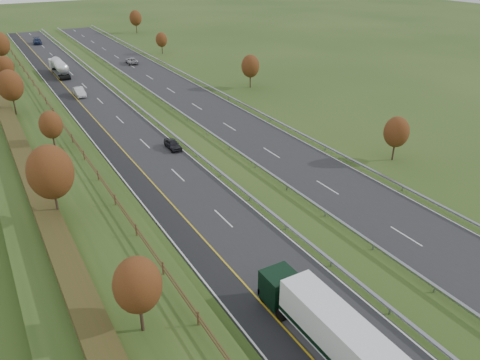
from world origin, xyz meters
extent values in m
plane|color=#2C4318|center=(8.00, 55.00, 0.00)|extent=(400.00, 400.00, 0.00)
cube|color=#242427|center=(0.00, 60.00, 0.02)|extent=(10.50, 200.00, 0.04)
cube|color=#242427|center=(16.50, 60.00, 0.02)|extent=(10.50, 200.00, 0.04)
cube|color=black|center=(-3.75, 60.00, 0.02)|extent=(3.00, 200.00, 0.04)
cube|color=silver|center=(-5.05, 60.00, 0.05)|extent=(0.15, 200.00, 0.01)
cube|color=gold|center=(-2.25, 60.00, 0.05)|extent=(0.15, 200.00, 0.01)
cube|color=silver|center=(5.05, 60.00, 0.05)|extent=(0.15, 200.00, 0.01)
cube|color=silver|center=(11.45, 60.00, 0.05)|extent=(0.15, 200.00, 0.01)
cube|color=silver|center=(21.55, 60.00, 0.05)|extent=(0.15, 200.00, 0.01)
cube|color=silver|center=(1.25, 11.00, 0.05)|extent=(0.15, 4.00, 0.01)
cube|color=silver|center=(15.25, 11.00, 0.05)|extent=(0.15, 4.00, 0.01)
cube|color=silver|center=(1.25, 23.00, 0.05)|extent=(0.15, 4.00, 0.01)
cube|color=silver|center=(15.25, 23.00, 0.05)|extent=(0.15, 4.00, 0.01)
cube|color=silver|center=(1.25, 35.00, 0.05)|extent=(0.15, 4.00, 0.01)
cube|color=silver|center=(15.25, 35.00, 0.05)|extent=(0.15, 4.00, 0.01)
cube|color=silver|center=(1.25, 47.00, 0.05)|extent=(0.15, 4.00, 0.01)
cube|color=silver|center=(15.25, 47.00, 0.05)|extent=(0.15, 4.00, 0.01)
cube|color=silver|center=(1.25, 59.00, 0.05)|extent=(0.15, 4.00, 0.01)
cube|color=silver|center=(15.25, 59.00, 0.05)|extent=(0.15, 4.00, 0.01)
cube|color=silver|center=(1.25, 71.00, 0.05)|extent=(0.15, 4.00, 0.01)
cube|color=silver|center=(15.25, 71.00, 0.05)|extent=(0.15, 4.00, 0.01)
cube|color=silver|center=(1.25, 83.00, 0.05)|extent=(0.15, 4.00, 0.01)
cube|color=silver|center=(15.25, 83.00, 0.05)|extent=(0.15, 4.00, 0.01)
cube|color=silver|center=(1.25, 95.00, 0.05)|extent=(0.15, 4.00, 0.01)
cube|color=silver|center=(15.25, 95.00, 0.05)|extent=(0.15, 4.00, 0.01)
cube|color=silver|center=(1.25, 107.00, 0.05)|extent=(0.15, 4.00, 0.01)
cube|color=silver|center=(15.25, 107.00, 0.05)|extent=(0.15, 4.00, 0.01)
cube|color=silver|center=(1.25, 119.00, 0.05)|extent=(0.15, 4.00, 0.01)
cube|color=silver|center=(15.25, 119.00, 0.05)|extent=(0.15, 4.00, 0.01)
cube|color=silver|center=(1.25, 131.00, 0.05)|extent=(0.15, 4.00, 0.01)
cube|color=silver|center=(15.25, 131.00, 0.05)|extent=(0.15, 4.00, 0.01)
cube|color=silver|center=(1.25, 143.00, 0.05)|extent=(0.15, 4.00, 0.01)
cube|color=silver|center=(15.25, 143.00, 0.05)|extent=(0.15, 4.00, 0.01)
cube|color=silver|center=(1.25, 155.00, 0.05)|extent=(0.15, 4.00, 0.01)
cube|color=silver|center=(15.25, 155.00, 0.05)|extent=(0.15, 4.00, 0.01)
cube|color=#2C4318|center=(-13.00, 60.00, 1.00)|extent=(12.00, 200.00, 2.00)
cube|color=#393A17|center=(-15.00, 60.00, 2.55)|extent=(2.20, 180.00, 1.10)
cube|color=#422B19|center=(-8.50, 60.00, 2.55)|extent=(0.08, 184.00, 0.10)
cube|color=#422B19|center=(-8.50, 60.00, 2.95)|extent=(0.08, 184.00, 0.10)
cube|color=#422B19|center=(-8.50, 8.50, 2.60)|extent=(0.12, 0.12, 1.20)
cube|color=#422B19|center=(-8.50, 15.00, 2.60)|extent=(0.12, 0.12, 1.20)
cube|color=#422B19|center=(-8.50, 21.50, 2.60)|extent=(0.12, 0.12, 1.20)
cube|color=#422B19|center=(-8.50, 28.00, 2.60)|extent=(0.12, 0.12, 1.20)
cube|color=#422B19|center=(-8.50, 34.50, 2.60)|extent=(0.12, 0.12, 1.20)
cube|color=#422B19|center=(-8.50, 41.00, 2.60)|extent=(0.12, 0.12, 1.20)
cube|color=#422B19|center=(-8.50, 47.50, 2.60)|extent=(0.12, 0.12, 1.20)
cube|color=#422B19|center=(-8.50, 54.00, 2.60)|extent=(0.12, 0.12, 1.20)
cube|color=#422B19|center=(-8.50, 60.50, 2.60)|extent=(0.12, 0.12, 1.20)
cube|color=#422B19|center=(-8.50, 67.00, 2.60)|extent=(0.12, 0.12, 1.20)
cube|color=#422B19|center=(-8.50, 73.50, 2.60)|extent=(0.12, 0.12, 1.20)
cube|color=#422B19|center=(-8.50, 80.00, 2.60)|extent=(0.12, 0.12, 1.20)
cube|color=#422B19|center=(-8.50, 86.50, 2.60)|extent=(0.12, 0.12, 1.20)
cube|color=#422B19|center=(-8.50, 93.00, 2.60)|extent=(0.12, 0.12, 1.20)
cube|color=#422B19|center=(-8.50, 99.50, 2.60)|extent=(0.12, 0.12, 1.20)
cube|color=#422B19|center=(-8.50, 106.00, 2.60)|extent=(0.12, 0.12, 1.20)
cube|color=#422B19|center=(-8.50, 112.50, 2.60)|extent=(0.12, 0.12, 1.20)
cube|color=#422B19|center=(-8.50, 119.00, 2.60)|extent=(0.12, 0.12, 1.20)
cube|color=#422B19|center=(-8.50, 125.50, 2.60)|extent=(0.12, 0.12, 1.20)
cube|color=#422B19|center=(-8.50, 132.00, 2.60)|extent=(0.12, 0.12, 1.20)
cube|color=#422B19|center=(-8.50, 138.50, 2.60)|extent=(0.12, 0.12, 1.20)
cube|color=gray|center=(5.70, 60.00, 0.62)|extent=(0.32, 200.00, 0.18)
cube|color=gray|center=(5.70, 4.00, 0.28)|extent=(0.10, 0.14, 0.56)
cube|color=gray|center=(5.70, 11.00, 0.28)|extent=(0.10, 0.14, 0.56)
cube|color=gray|center=(5.70, 18.00, 0.28)|extent=(0.10, 0.14, 0.56)
cube|color=gray|center=(5.70, 25.00, 0.28)|extent=(0.10, 0.14, 0.56)
cube|color=gray|center=(5.70, 32.00, 0.28)|extent=(0.10, 0.14, 0.56)
cube|color=gray|center=(5.70, 39.00, 0.28)|extent=(0.10, 0.14, 0.56)
cube|color=gray|center=(5.70, 46.00, 0.28)|extent=(0.10, 0.14, 0.56)
cube|color=gray|center=(5.70, 53.00, 0.28)|extent=(0.10, 0.14, 0.56)
cube|color=gray|center=(5.70, 60.00, 0.28)|extent=(0.10, 0.14, 0.56)
cube|color=gray|center=(5.70, 67.00, 0.28)|extent=(0.10, 0.14, 0.56)
cube|color=gray|center=(5.70, 74.00, 0.28)|extent=(0.10, 0.14, 0.56)
cube|color=gray|center=(5.70, 81.00, 0.28)|extent=(0.10, 0.14, 0.56)
cube|color=gray|center=(5.70, 88.00, 0.28)|extent=(0.10, 0.14, 0.56)
cube|color=gray|center=(5.70, 95.00, 0.28)|extent=(0.10, 0.14, 0.56)
cube|color=gray|center=(5.70, 102.00, 0.28)|extent=(0.10, 0.14, 0.56)
cube|color=gray|center=(5.70, 109.00, 0.28)|extent=(0.10, 0.14, 0.56)
cube|color=gray|center=(5.70, 116.00, 0.28)|extent=(0.10, 0.14, 0.56)
cube|color=gray|center=(5.70, 123.00, 0.28)|extent=(0.10, 0.14, 0.56)
cube|color=gray|center=(5.70, 130.00, 0.28)|extent=(0.10, 0.14, 0.56)
cube|color=gray|center=(5.70, 137.00, 0.28)|extent=(0.10, 0.14, 0.56)
cube|color=gray|center=(5.70, 144.00, 0.28)|extent=(0.10, 0.14, 0.56)
cube|color=gray|center=(5.70, 151.00, 0.28)|extent=(0.10, 0.14, 0.56)
cube|color=gray|center=(5.70, 158.00, 0.28)|extent=(0.10, 0.14, 0.56)
cube|color=gray|center=(10.80, 60.00, 0.62)|extent=(0.32, 200.00, 0.18)
cube|color=gray|center=(10.80, 4.00, 0.28)|extent=(0.10, 0.14, 0.56)
cube|color=gray|center=(10.80, 11.00, 0.28)|extent=(0.10, 0.14, 0.56)
cube|color=gray|center=(10.80, 18.00, 0.28)|extent=(0.10, 0.14, 0.56)
cube|color=gray|center=(10.80, 25.00, 0.28)|extent=(0.10, 0.14, 0.56)
cube|color=gray|center=(10.80, 32.00, 0.28)|extent=(0.10, 0.14, 0.56)
cube|color=gray|center=(10.80, 39.00, 0.28)|extent=(0.10, 0.14, 0.56)
cube|color=gray|center=(10.80, 46.00, 0.28)|extent=(0.10, 0.14, 0.56)
cube|color=gray|center=(10.80, 53.00, 0.28)|extent=(0.10, 0.14, 0.56)
cube|color=gray|center=(10.80, 60.00, 0.28)|extent=(0.10, 0.14, 0.56)
cube|color=gray|center=(10.80, 67.00, 0.28)|extent=(0.10, 0.14, 0.56)
cube|color=gray|center=(10.80, 74.00, 0.28)|extent=(0.10, 0.14, 0.56)
cube|color=gray|center=(10.80, 81.00, 0.28)|extent=(0.10, 0.14, 0.56)
cube|color=gray|center=(10.80, 88.00, 0.28)|extent=(0.10, 0.14, 0.56)
cube|color=gray|center=(10.80, 95.00, 0.28)|extent=(0.10, 0.14, 0.56)
cube|color=gray|center=(10.80, 102.00, 0.28)|extent=(0.10, 0.14, 0.56)
cube|color=gray|center=(10.80, 109.00, 0.28)|extent=(0.10, 0.14, 0.56)
cube|color=gray|center=(10.80, 116.00, 0.28)|extent=(0.10, 0.14, 0.56)
cube|color=gray|center=(10.80, 123.00, 0.28)|extent=(0.10, 0.14, 0.56)
cube|color=gray|center=(10.80, 130.00, 0.28)|extent=(0.10, 0.14, 0.56)
cube|color=gray|center=(10.80, 137.00, 0.28)|extent=(0.10, 0.14, 0.56)
cube|color=gray|center=(10.80, 144.00, 0.28)|extent=(0.10, 0.14, 0.56)
cube|color=gray|center=(10.80, 151.00, 0.28)|extent=(0.10, 0.14, 0.56)
cube|color=gray|center=(10.80, 158.00, 0.28)|extent=(0.10, 0.14, 0.56)
cube|color=gray|center=(22.30, 60.00, 0.62)|extent=(0.32, 200.00, 0.18)
cube|color=gray|center=(22.30, 18.00, 0.28)|extent=(0.10, 0.14, 0.56)
cube|color=gray|center=(22.30, 32.00, 0.28)|extent=(0.10, 0.14, 0.56)
cube|color=gray|center=(22.30, 46.00, 0.28)|extent=(0.10, 0.14, 0.56)
cube|color=gray|center=(22.30, 60.00, 0.28)|extent=(0.10, 0.14, 0.56)
cube|color=gray|center=(22.30, 74.00, 0.28)|extent=(0.10, 0.14, 0.56)
cube|color=gray|center=(22.30, 88.00, 0.28)|extent=(0.10, 0.14, 0.56)
cube|color=gray|center=(22.30, 102.00, 0.28)|extent=(0.10, 0.14, 0.56)
cube|color=gray|center=(22.30, 116.00, 0.28)|extent=(0.10, 0.14, 0.56)
cube|color=gray|center=(22.30, 130.00, 0.28)|extent=(0.10, 0.14, 0.56)
cube|color=gray|center=(22.30, 144.00, 0.28)|extent=(0.10, 0.14, 0.56)
cube|color=gray|center=(22.30, 158.00, 0.28)|extent=(0.10, 0.14, 0.56)
cylinder|color=#2D2116|center=(-12.00, 10.00, 3.21)|extent=(0.24, 0.24, 2.43)
ellipsoid|color=#4E2611|center=(-12.00, 10.00, 5.89)|extent=(3.24, 3.24, 4.05)
cylinder|color=#2D2116|center=(-14.00, 28.00, 3.58)|extent=(0.24, 0.24, 3.15)
ellipsoid|color=#4E2611|center=(-14.00, 28.00, 7.04)|extent=(4.20, 4.20, 5.25)
cylinder|color=#2D2116|center=(-11.00, 46.00, 3.08)|extent=(0.24, 0.24, 2.16)
ellipsoid|color=#4E2611|center=(-11.00, 46.00, 5.46)|extent=(2.88, 2.88, 3.60)
cylinder|color=#2D2116|center=(-13.50, 64.00, 3.44)|extent=(0.24, 0.24, 2.88)
ellipsoid|color=#4E2611|center=(-13.50, 64.00, 6.61)|extent=(3.84, 3.84, 4.80)
cylinder|color=#2D2116|center=(-12.50, 82.00, 3.17)|extent=(0.24, 0.24, 2.34)
ellipsoid|color=#4E2611|center=(-12.50, 82.00, 5.74)|extent=(3.12, 3.12, 3.90)
cylinder|color=#2D2116|center=(-11.50, 100.00, 3.53)|extent=(0.24, 0.24, 3.06)
ellipsoid|color=#4E2611|center=(-11.50, 100.00, 6.90)|extent=(4.08, 4.08, 5.10)
cylinder|color=#2D2116|center=(28.00, 25.00, 1.24)|extent=(0.24, 0.24, 2.48)
ellipsoid|color=#4E2611|center=(28.00, 25.00, 3.96)|extent=(3.30, 3.30, 4.12)
cylinder|color=#2D2116|center=(30.00, 65.00, 1.35)|extent=(0.24, 0.24, 2.70)
ellipsoid|color=#4E2611|center=(30.00, 65.00, 4.32)|extent=(3.60, 3.60, 4.50)
cylinder|color=#2D2116|center=(27.00, 105.00, 1.12)|extent=(0.24, 0.24, 2.25)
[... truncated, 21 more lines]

